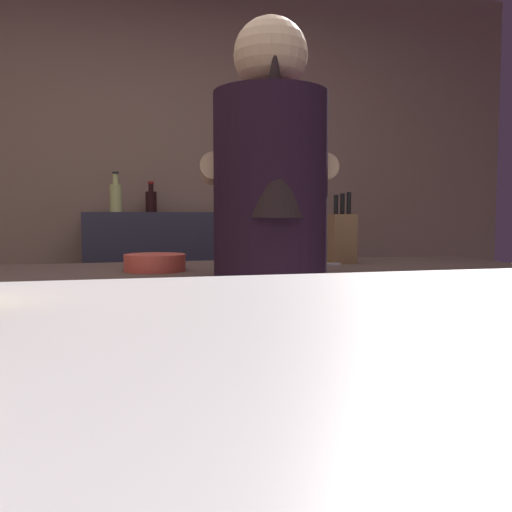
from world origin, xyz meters
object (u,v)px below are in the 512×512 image
Objects in this scene: bartender at (270,261)px; bottle_vinegar at (151,201)px; bottle_olive_oil at (116,197)px; mixing_bowl at (155,263)px; chefs_knife at (312,265)px; knife_block at (342,237)px.

bottle_vinegar is (-0.25, 1.85, 0.23)m from bartender.
bartender is at bearing -74.49° from bottle_olive_oil.
bottle_vinegar is (0.07, 1.49, 0.26)m from mixing_bowl.
bartender reaches higher than chefs_knife.
mixing_bowl is 1.51m from bottle_vinegar.
bartender is 5.89× the size of knife_block.
chefs_knife is (0.28, 0.41, -0.05)m from bartender.
bottle_vinegar is at bearing 87.37° from mixing_bowl.
bottle_olive_oil reaches higher than bottle_vinegar.
bottle_vinegar is at bearing 16.48° from bartender.
bottle_olive_oil is (-0.46, 1.67, 0.25)m from bartender.
mixing_bowl is at bearing -83.88° from bottle_olive_oil.
bottle_vinegar is (-0.53, 1.44, 0.28)m from chefs_knife.
chefs_knife is (0.60, 0.05, -0.03)m from mixing_bowl.
mixing_bowl is 0.92× the size of bottle_olive_oil.
bartender is 0.65m from knife_block.
knife_block is 1.54m from bottle_vinegar.
bartender reaches higher than bottle_olive_oil.
bottle_olive_oil reaches higher than knife_block.
knife_block is 1.53× the size of bottle_vinegar.
chefs_knife is at bearing -26.04° from bartender.
bottle_vinegar is (0.21, 0.18, -0.02)m from bottle_olive_oil.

